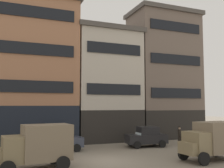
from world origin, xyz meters
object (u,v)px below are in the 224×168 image
(delivery_truck_far, at_px, (37,145))
(sedan_light, at_px, (146,137))
(delivery_truck_near, at_px, (211,140))
(sedan_dark, at_px, (59,140))
(pedestrian_officer, at_px, (180,135))

(delivery_truck_far, height_order, sedan_light, delivery_truck_far)
(delivery_truck_near, xyz_separation_m, sedan_dark, (-9.15, 7.32, -0.51))
(delivery_truck_far, bearing_deg, pedestrian_officer, 19.36)
(sedan_light, bearing_deg, pedestrian_officer, -4.64)
(delivery_truck_near, distance_m, sedan_dark, 11.73)
(delivery_truck_near, height_order, pedestrian_officer, delivery_truck_near)
(pedestrian_officer, bearing_deg, sedan_dark, 176.58)
(delivery_truck_far, bearing_deg, sedan_light, 26.41)
(sedan_dark, xyz_separation_m, sedan_light, (7.92, -0.40, 0.00))
(sedan_dark, relative_size, sedan_light, 0.99)
(delivery_truck_far, bearing_deg, sedan_dark, 66.78)
(delivery_truck_near, relative_size, sedan_dark, 1.17)
(delivery_truck_near, xyz_separation_m, sedan_light, (-1.24, 6.92, -0.51))
(delivery_truck_far, distance_m, sedan_dark, 6.01)
(sedan_dark, bearing_deg, delivery_truck_near, -38.66)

